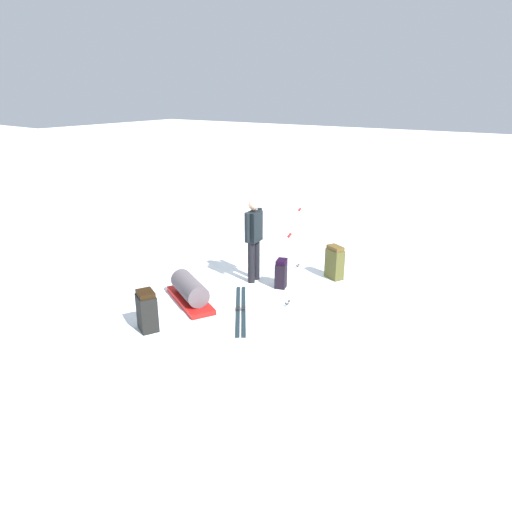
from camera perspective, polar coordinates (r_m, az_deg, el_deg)
ground_plane at (r=9.09m, az=0.00°, el=-4.16°), size 80.00×80.00×0.00m
skier_standing at (r=9.18m, az=-0.27°, el=2.47°), size 0.57×0.24×1.70m
ski_pair_near at (r=8.28m, az=-1.88°, el=-6.57°), size 1.71×1.27×0.05m
backpack_large_dark at (r=7.71m, az=-13.24°, el=-6.58°), size 0.41×0.44×0.68m
backpack_bright at (r=9.14m, az=3.14°, el=-2.16°), size 0.36×0.29×0.57m
backpack_small_spare at (r=9.65m, az=9.62°, el=-0.79°), size 0.37×0.44×0.70m
ski_poles_planted_near at (r=9.99m, az=5.28°, el=2.54°), size 0.17×0.10×1.34m
ski_poles_planted_far at (r=8.18m, az=4.03°, el=-1.33°), size 0.20×0.11×1.35m
gear_sled at (r=8.56m, az=-8.12°, el=-4.28°), size 1.07×1.44×0.49m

